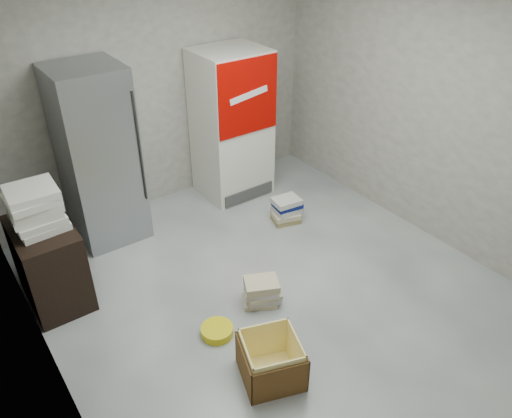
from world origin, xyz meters
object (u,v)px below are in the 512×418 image
object	(u,v)px
coke_cooler	(232,125)
cardboard_box	(271,362)
wood_shelf	(50,263)
steel_fridge	(98,157)
phonebook_stack_main	(286,210)

from	to	relation	value
coke_cooler	cardboard_box	xyz separation A→B (m)	(-1.39, -2.64, -0.75)
coke_cooler	wood_shelf	xyz separation A→B (m)	(-2.48, -0.72, -0.50)
steel_fridge	phonebook_stack_main	distance (m)	2.16
steel_fridge	coke_cooler	xyz separation A→B (m)	(1.65, -0.01, -0.05)
steel_fridge	phonebook_stack_main	xyz separation A→B (m)	(1.75, -0.98, -0.80)
coke_cooler	phonebook_stack_main	xyz separation A→B (m)	(0.10, -0.97, -0.75)
coke_cooler	phonebook_stack_main	world-z (taller)	coke_cooler
steel_fridge	cardboard_box	xyz separation A→B (m)	(0.26, -2.65, -0.80)
steel_fridge	wood_shelf	world-z (taller)	steel_fridge
wood_shelf	phonebook_stack_main	bearing A→B (deg)	-5.50
phonebook_stack_main	cardboard_box	distance (m)	2.24
coke_cooler	phonebook_stack_main	distance (m)	1.23
cardboard_box	wood_shelf	bearing A→B (deg)	138.61
steel_fridge	cardboard_box	distance (m)	2.78
phonebook_stack_main	wood_shelf	bearing A→B (deg)	-174.27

